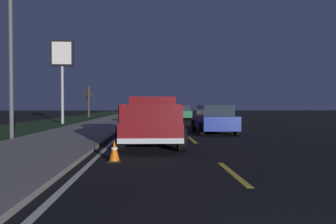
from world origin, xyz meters
TOP-DOWN VIEW (x-y plane):
  - ground at (27.00, 0.00)m, footprint 144.00×144.00m
  - sidewalk_shoulder at (27.00, 5.70)m, footprint 108.00×4.00m
  - grass_verge at (27.00, 10.70)m, footprint 108.00×6.00m
  - lane_markings at (29.14, 2.55)m, footprint 108.00×3.54m
  - pickup_truck at (10.15, 1.74)m, footprint 5.47×2.37m
  - sedan_blue at (14.35, -1.63)m, footprint 4.43×2.06m
  - sedan_green at (31.11, -1.56)m, footprint 4.43×2.07m
  - sedan_silver at (38.52, 1.63)m, footprint 4.43×2.08m
  - sedan_red at (21.78, 1.61)m, footprint 4.43×2.08m
  - gas_price_sign at (23.90, 9.29)m, footprint 0.27×1.90m
  - street_light_near at (11.64, 7.62)m, footprint 0.36×1.97m
  - bare_tree_far at (38.59, 10.13)m, footprint 1.14×1.62m
  - traffic_cone_near at (6.29, 2.80)m, footprint 0.36×0.36m

SIDE VIEW (x-z plane):
  - ground at x=27.00m, z-range 0.00..0.00m
  - grass_verge at x=27.00m, z-range 0.00..0.01m
  - lane_markings at x=29.14m, z-range 0.00..0.01m
  - sidewalk_shoulder at x=27.00m, z-range 0.00..0.12m
  - traffic_cone_near at x=6.29m, z-range -0.01..0.57m
  - sedan_blue at x=14.35m, z-range 0.01..1.55m
  - sedan_green at x=31.11m, z-range 0.01..1.55m
  - sedan_silver at x=38.52m, z-range 0.01..1.55m
  - sedan_red at x=21.78m, z-range 0.01..1.55m
  - pickup_truck at x=10.15m, z-range -0.02..1.85m
  - bare_tree_far at x=38.59m, z-range 0.16..4.25m
  - street_light_near at x=11.64m, z-range 0.82..8.80m
  - gas_price_sign at x=23.90m, z-range 1.78..8.83m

